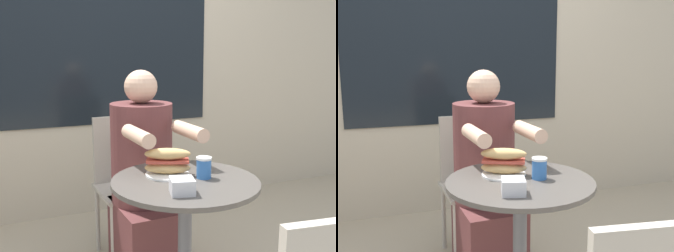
% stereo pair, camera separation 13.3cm
% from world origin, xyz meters
% --- Properties ---
extents(storefront_wall, '(8.00, 0.09, 2.80)m').
position_xyz_m(storefront_wall, '(0.00, 1.60, 1.40)').
color(storefront_wall, '#B7A88E').
rests_on(storefront_wall, ground_plane).
extents(cafe_table, '(0.63, 0.63, 0.73)m').
position_xyz_m(cafe_table, '(0.00, 0.00, 0.53)').
color(cafe_table, '#47423D').
rests_on(cafe_table, ground_plane).
extents(diner_chair, '(0.39, 0.39, 0.87)m').
position_xyz_m(diner_chair, '(-0.01, 0.84, 0.52)').
color(diner_chair, '#ADA393').
rests_on(diner_chair, ground_plane).
extents(seated_diner, '(0.35, 0.61, 1.17)m').
position_xyz_m(seated_diner, '(-0.01, 0.50, 0.51)').
color(seated_diner, brown).
rests_on(seated_diner, ground_plane).
extents(sandwich_on_plate, '(0.21, 0.19, 0.12)m').
position_xyz_m(sandwich_on_plate, '(-0.04, 0.09, 0.78)').
color(sandwich_on_plate, white).
rests_on(sandwich_on_plate, cafe_table).
extents(drink_cup, '(0.07, 0.07, 0.09)m').
position_xyz_m(drink_cup, '(0.08, -0.01, 0.78)').
color(drink_cup, '#336BB7').
rests_on(drink_cup, cafe_table).
extents(napkin_box, '(0.11, 0.11, 0.06)m').
position_xyz_m(napkin_box, '(-0.08, -0.15, 0.76)').
color(napkin_box, silver).
rests_on(napkin_box, cafe_table).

